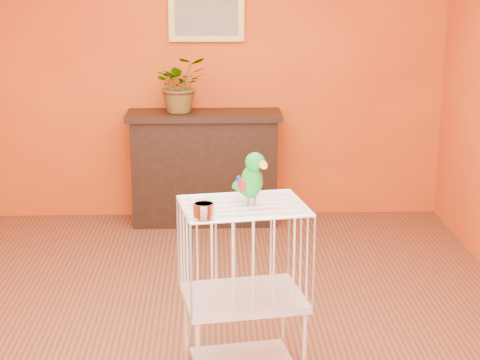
{
  "coord_description": "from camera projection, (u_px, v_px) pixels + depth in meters",
  "views": [
    {
      "loc": [
        0.05,
        -4.47,
        2.1
      ],
      "look_at": [
        0.18,
        -0.6,
        1.06
      ],
      "focal_mm": 60.0,
      "sensor_mm": 36.0,
      "label": 1
    }
  ],
  "objects": [
    {
      "name": "ground",
      "position": [
        207.0,
        324.0,
        4.86
      ],
      "size": [
        4.5,
        4.5,
        0.0
      ],
      "primitive_type": "plane",
      "color": "brown",
      "rests_on": "ground"
    },
    {
      "name": "room_shell",
      "position": [
        204.0,
        62.0,
        4.45
      ],
      "size": [
        4.5,
        4.5,
        4.5
      ],
      "color": "#DD5D14",
      "rests_on": "ground"
    },
    {
      "name": "console_cabinet",
      "position": [
        204.0,
        168.0,
        6.69
      ],
      "size": [
        1.27,
        0.46,
        0.94
      ],
      "color": "black",
      "rests_on": "ground"
    },
    {
      "name": "potted_plant",
      "position": [
        181.0,
        90.0,
        6.56
      ],
      "size": [
        0.51,
        0.55,
        0.36
      ],
      "primitive_type": "imported",
      "rotation": [
        0.0,
        0.0,
        0.25
      ],
      "color": "#26722D",
      "rests_on": "console_cabinet"
    },
    {
      "name": "framed_picture",
      "position": [
        206.0,
        11.0,
        6.55
      ],
      "size": [
        0.62,
        0.04,
        0.5
      ],
      "color": "#B49940",
      "rests_on": "room_shell"
    },
    {
      "name": "birdcage",
      "position": [
        243.0,
        289.0,
        4.14
      ],
      "size": [
        0.68,
        0.56,
        0.94
      ],
      "rotation": [
        0.0,
        0.0,
        0.17
      ],
      "color": "silver",
      "rests_on": "ground"
    },
    {
      "name": "feed_cup",
      "position": [
        204.0,
        211.0,
        3.78
      ],
      "size": [
        0.1,
        0.1,
        0.07
      ],
      "primitive_type": "cylinder",
      "color": "silver",
      "rests_on": "birdcage"
    },
    {
      "name": "parrot",
      "position": [
        252.0,
        178.0,
        3.98
      ],
      "size": [
        0.19,
        0.24,
        0.28
      ],
      "rotation": [
        0.0,
        0.0,
        0.58
      ],
      "color": "#59544C",
      "rests_on": "birdcage"
    }
  ]
}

